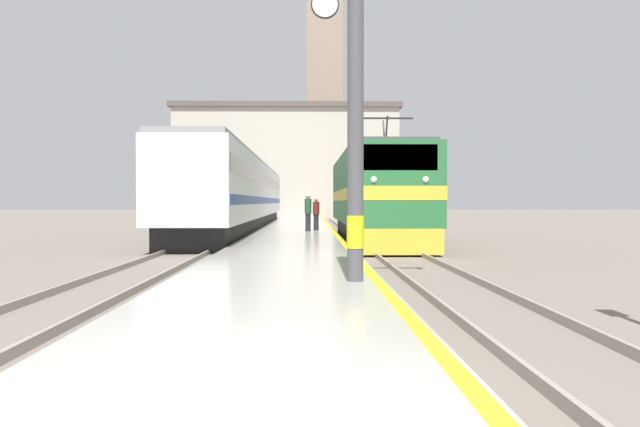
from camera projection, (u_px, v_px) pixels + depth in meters
ground_plane at (297, 232)px, 35.58m from camera, size 200.00×200.00×0.00m
platform at (295, 234)px, 30.58m from camera, size 4.03×140.00×0.28m
rail_track_near at (365, 236)px, 30.65m from camera, size 2.83×140.00×0.16m
rail_track_far at (227, 236)px, 30.51m from camera, size 2.83×140.00×0.16m
locomotive_train at (375, 196)px, 26.21m from camera, size 2.92×14.51×4.79m
passenger_train at (242, 194)px, 37.58m from camera, size 2.92×36.05×4.11m
catenary_mast at (358, 66)px, 11.33m from camera, size 2.26×0.32×8.02m
person_on_platform at (308, 211)px, 30.72m from camera, size 0.34×0.34×1.84m
second_waiting_passenger at (316, 213)px, 31.79m from camera, size 0.34×0.34×1.67m
clock_tower at (324, 77)px, 75.19m from camera, size 5.33×5.33×31.67m
station_building at (287, 163)px, 62.81m from camera, size 22.41×7.37×11.30m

